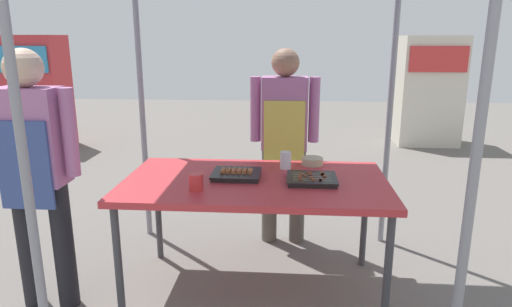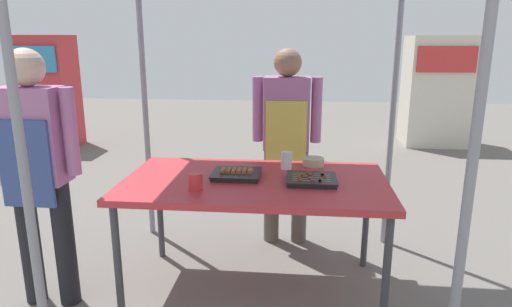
{
  "view_description": "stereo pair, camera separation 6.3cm",
  "coord_description": "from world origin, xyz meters",
  "px_view_note": "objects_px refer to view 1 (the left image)",
  "views": [
    {
      "loc": [
        0.2,
        -2.6,
        1.59
      ],
      "look_at": [
        0.0,
        0.05,
        0.9
      ],
      "focal_mm": 31.5,
      "sensor_mm": 36.0,
      "label": 1
    },
    {
      "loc": [
        0.26,
        -2.59,
        1.59
      ],
      "look_at": [
        0.0,
        0.05,
        0.9
      ],
      "focal_mm": 31.5,
      "sensor_mm": 36.0,
      "label": 2
    }
  ],
  "objects_px": {
    "drink_cup_by_wok": "(196,182)",
    "vendor_woman": "(284,132)",
    "customer_nearby": "(35,162)",
    "stall_table": "(255,188)",
    "neighbor_stall_right": "(38,92)",
    "condiment_bowl": "(312,161)",
    "neighbor_stall_left": "(428,90)",
    "tray_meat_skewers": "(312,179)",
    "drink_cup_near_edge": "(286,160)",
    "tray_grilled_sausages": "(236,174)"
  },
  "relations": [
    {
      "from": "condiment_bowl",
      "to": "drink_cup_near_edge",
      "type": "height_order",
      "value": "drink_cup_near_edge"
    },
    {
      "from": "vendor_woman",
      "to": "neighbor_stall_right",
      "type": "bearing_deg",
      "value": -39.13
    },
    {
      "from": "stall_table",
      "to": "customer_nearby",
      "type": "xyz_separation_m",
      "value": [
        -1.23,
        -0.26,
        0.21
      ]
    },
    {
      "from": "condiment_bowl",
      "to": "neighbor_stall_left",
      "type": "xyz_separation_m",
      "value": [
        1.92,
        4.05,
        0.04
      ]
    },
    {
      "from": "neighbor_stall_left",
      "to": "neighbor_stall_right",
      "type": "relative_size",
      "value": 1.0
    },
    {
      "from": "tray_grilled_sausages",
      "to": "vendor_woman",
      "type": "distance_m",
      "value": 0.77
    },
    {
      "from": "condiment_bowl",
      "to": "customer_nearby",
      "type": "height_order",
      "value": "customer_nearby"
    },
    {
      "from": "drink_cup_near_edge",
      "to": "vendor_woman",
      "type": "relative_size",
      "value": 0.08
    },
    {
      "from": "tray_grilled_sausages",
      "to": "stall_table",
      "type": "bearing_deg",
      "value": -17.87
    },
    {
      "from": "tray_grilled_sausages",
      "to": "drink_cup_near_edge",
      "type": "height_order",
      "value": "drink_cup_near_edge"
    },
    {
      "from": "condiment_bowl",
      "to": "drink_cup_by_wok",
      "type": "bearing_deg",
      "value": -140.25
    },
    {
      "from": "tray_meat_skewers",
      "to": "vendor_woman",
      "type": "height_order",
      "value": "vendor_woman"
    },
    {
      "from": "neighbor_stall_left",
      "to": "customer_nearby",
      "type": "bearing_deg",
      "value": -127.04
    },
    {
      "from": "condiment_bowl",
      "to": "stall_table",
      "type": "bearing_deg",
      "value": -136.04
    },
    {
      "from": "customer_nearby",
      "to": "stall_table",
      "type": "bearing_deg",
      "value": 11.82
    },
    {
      "from": "stall_table",
      "to": "customer_nearby",
      "type": "distance_m",
      "value": 1.28
    },
    {
      "from": "tray_grilled_sausages",
      "to": "drink_cup_near_edge",
      "type": "relative_size",
      "value": 2.61
    },
    {
      "from": "drink_cup_by_wok",
      "to": "neighbor_stall_right",
      "type": "distance_m",
      "value": 5.02
    },
    {
      "from": "drink_cup_by_wok",
      "to": "neighbor_stall_right",
      "type": "bearing_deg",
      "value": 128.77
    },
    {
      "from": "condiment_bowl",
      "to": "customer_nearby",
      "type": "bearing_deg",
      "value": -159.21
    },
    {
      "from": "tray_grilled_sausages",
      "to": "neighbor_stall_left",
      "type": "height_order",
      "value": "neighbor_stall_left"
    },
    {
      "from": "stall_table",
      "to": "condiment_bowl",
      "type": "relative_size",
      "value": 11.12
    },
    {
      "from": "tray_meat_skewers",
      "to": "drink_cup_near_edge",
      "type": "distance_m",
      "value": 0.31
    },
    {
      "from": "neighbor_stall_left",
      "to": "neighbor_stall_right",
      "type": "height_order",
      "value": "neighbor_stall_right"
    },
    {
      "from": "vendor_woman",
      "to": "neighbor_stall_right",
      "type": "relative_size",
      "value": 0.93
    },
    {
      "from": "tray_grilled_sausages",
      "to": "drink_cup_near_edge",
      "type": "bearing_deg",
      "value": 34.57
    },
    {
      "from": "neighbor_stall_left",
      "to": "stall_table",
      "type": "bearing_deg",
      "value": -117.41
    },
    {
      "from": "drink_cup_near_edge",
      "to": "neighbor_stall_left",
      "type": "relative_size",
      "value": 0.07
    },
    {
      "from": "neighbor_stall_right",
      "to": "condiment_bowl",
      "type": "bearing_deg",
      "value": -41.23
    },
    {
      "from": "tray_meat_skewers",
      "to": "vendor_woman",
      "type": "distance_m",
      "value": 0.8
    },
    {
      "from": "drink_cup_by_wok",
      "to": "vendor_woman",
      "type": "height_order",
      "value": "vendor_woman"
    },
    {
      "from": "tray_meat_skewers",
      "to": "drink_cup_by_wok",
      "type": "distance_m",
      "value": 0.69
    },
    {
      "from": "drink_cup_by_wok",
      "to": "vendor_woman",
      "type": "distance_m",
      "value": 1.08
    },
    {
      "from": "drink_cup_near_edge",
      "to": "neighbor_stall_right",
      "type": "bearing_deg",
      "value": 136.56
    },
    {
      "from": "condiment_bowl",
      "to": "neighbor_stall_right",
      "type": "xyz_separation_m",
      "value": [
        -3.82,
        3.35,
        0.04
      ]
    },
    {
      "from": "drink_cup_by_wok",
      "to": "neighbor_stall_right",
      "type": "height_order",
      "value": "neighbor_stall_right"
    },
    {
      "from": "tray_meat_skewers",
      "to": "neighbor_stall_left",
      "type": "relative_size",
      "value": 0.18
    },
    {
      "from": "tray_grilled_sausages",
      "to": "customer_nearby",
      "type": "height_order",
      "value": "customer_nearby"
    },
    {
      "from": "stall_table",
      "to": "neighbor_stall_left",
      "type": "distance_m",
      "value": 4.96
    },
    {
      "from": "drink_cup_near_edge",
      "to": "tray_grilled_sausages",
      "type": "bearing_deg",
      "value": -145.43
    },
    {
      "from": "condiment_bowl",
      "to": "drink_cup_by_wok",
      "type": "relative_size",
      "value": 1.51
    },
    {
      "from": "tray_meat_skewers",
      "to": "neighbor_stall_left",
      "type": "xyz_separation_m",
      "value": [
        1.94,
        4.42,
        0.05
      ]
    },
    {
      "from": "drink_cup_near_edge",
      "to": "vendor_woman",
      "type": "xyz_separation_m",
      "value": [
        -0.02,
        0.5,
        0.08
      ]
    },
    {
      "from": "tray_grilled_sausages",
      "to": "neighbor_stall_right",
      "type": "relative_size",
      "value": 0.18
    },
    {
      "from": "tray_grilled_sausages",
      "to": "vendor_woman",
      "type": "bearing_deg",
      "value": 68.17
    },
    {
      "from": "tray_grilled_sausages",
      "to": "vendor_woman",
      "type": "height_order",
      "value": "vendor_woman"
    },
    {
      "from": "neighbor_stall_left",
      "to": "tray_meat_skewers",
      "type": "bearing_deg",
      "value": -113.71
    },
    {
      "from": "tray_meat_skewers",
      "to": "condiment_bowl",
      "type": "distance_m",
      "value": 0.37
    },
    {
      "from": "drink_cup_by_wok",
      "to": "neighbor_stall_right",
      "type": "relative_size",
      "value": 0.06
    },
    {
      "from": "tray_meat_skewers",
      "to": "drink_cup_by_wok",
      "type": "bearing_deg",
      "value": -163.4
    }
  ]
}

